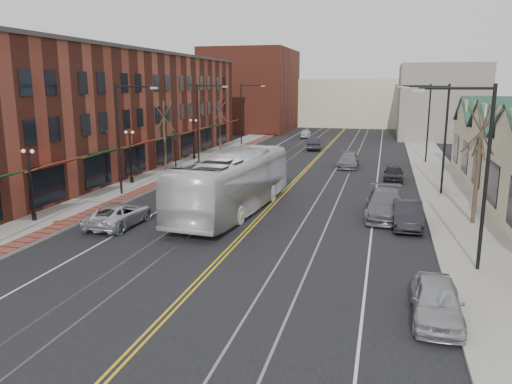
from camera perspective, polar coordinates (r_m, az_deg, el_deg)
The scene contains 30 objects.
ground at distance 19.79m, azimuth -8.55°, elevation -12.13°, with size 160.00×160.00×0.00m, color black.
sidewalk_left at distance 42.06m, azimuth -13.02°, elevation 0.90°, with size 4.00×120.00×0.15m, color gray.
sidewalk_right at distance 37.70m, azimuth 21.40°, elevation -0.93°, with size 4.00×120.00×0.15m, color gray.
building_left at distance 50.90m, azimuth -16.76°, elevation 8.78°, with size 10.00×50.00×11.00m, color maroon.
backdrop_left at distance 89.60m, azimuth -0.53°, elevation 11.53°, with size 14.00×18.00×14.00m, color maroon.
backdrop_mid at distance 101.85m, azimuth 10.59°, elevation 10.01°, with size 22.00×14.00×9.00m, color #B5AA8B.
backdrop_right at distance 81.94m, azimuth 20.24°, elevation 9.67°, with size 12.00×16.00×11.00m, color slate.
streetlight_l_1 at distance 37.45m, azimuth -14.90°, elevation 7.10°, with size 3.33×0.25×8.00m.
streetlight_l_2 at distance 51.95m, azimuth -6.20°, elevation 8.76°, with size 3.33×0.25×8.00m.
streetlight_l_3 at distance 67.14m, azimuth -1.33°, elevation 9.60°, with size 3.33×0.25×8.00m.
streetlight_r_0 at distance 23.05m, azimuth 23.90°, elevation 3.48°, with size 3.33×0.25×8.00m.
streetlight_r_1 at distance 38.84m, azimuth 20.23°, elevation 6.93°, with size 3.33×0.25×8.00m.
streetlight_r_2 at distance 54.75m, azimuth 18.68°, elevation 8.37°, with size 3.33×0.25×8.00m.
lamppost_l_1 at distance 32.23m, azimuth -24.30°, elevation 0.57°, with size 0.84×0.28×4.27m.
lamppost_l_2 at distance 42.08m, azimuth -14.13°, elevation 3.79°, with size 0.84×0.28×4.27m.
lamppost_l_3 at distance 54.68m, azimuth -7.12°, elevation 5.94°, with size 0.84×0.28×4.27m.
tree_left_near at distance 47.11m, azimuth -10.41°, elevation 6.43°, with size 1.78×1.37×6.48m.
tree_left_far at distance 61.96m, azimuth -4.15°, elevation 7.73°, with size 1.66×1.28×6.02m.
tree_right_mid at distance 31.28m, azimuth 24.06°, elevation 3.15°, with size 1.90×1.46×6.93m.
manhole_far at distance 31.71m, azimuth -21.71°, elevation -3.19°, with size 0.60×0.60×0.02m, color #592D19.
traffic_signal at distance 44.66m, azimuth -9.21°, elevation 4.66°, with size 0.18×0.15×3.80m.
transit_bus at distance 31.91m, azimuth -2.62°, elevation 1.04°, with size 3.24×13.84×3.86m, color white.
parked_suv at distance 30.12m, azimuth -15.35°, elevation -2.50°, with size 2.26×4.90×1.36m, color silver.
parked_car_a at distance 18.87m, azimuth 19.95°, elevation -11.64°, with size 1.69×4.19×1.43m, color #9D9FA4.
parked_car_b at distance 30.07m, azimuth 16.93°, elevation -2.50°, with size 1.58×4.52×1.49m, color black.
parked_car_c at distance 31.82m, azimuth 14.58°, elevation -1.36°, with size 2.38×5.86×1.70m, color slate.
parked_car_d at distance 44.07m, azimuth 15.46°, elevation 2.08°, with size 1.60×3.98×1.36m, color black.
distant_car_left at distance 63.43m, azimuth 6.65°, elevation 5.52°, with size 1.65×4.73×1.56m, color #232228.
distant_car_right at distance 50.39m, azimuth 10.51°, elevation 3.57°, with size 1.95×4.81×1.39m, color slate.
distant_car_far at distance 77.42m, azimuth 5.68°, elevation 6.68°, with size 1.64×4.07×1.39m, color #B6BABE.
Camera 1 is at (7.25, -16.53, 8.12)m, focal length 35.00 mm.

